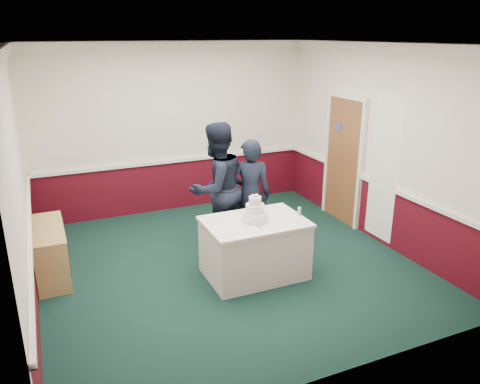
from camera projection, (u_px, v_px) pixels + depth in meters
name	position (u px, v px, depth m)	size (l,w,h in m)	color
ground	(228.00, 264.00, 6.64)	(5.00, 5.00, 0.00)	#132F29
room_shell	(215.00, 119.00, 6.56)	(5.00, 5.00, 3.00)	white
sideboard	(51.00, 252.00, 6.24)	(0.41, 1.20, 0.70)	tan
cake_table	(255.00, 248.00, 6.24)	(1.32, 0.92, 0.79)	white
wedding_cake	(255.00, 213.00, 6.08)	(0.35, 0.35, 0.36)	white
cake_knife	(259.00, 226.00, 5.93)	(0.01, 0.22, 0.01)	silver
champagne_flute	(299.00, 212.00, 6.02)	(0.05, 0.05, 0.21)	silver
person_man	(216.00, 188.00, 6.81)	(0.94, 0.73, 1.94)	black
person_woman	(250.00, 194.00, 6.95)	(0.61, 0.40, 1.69)	black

